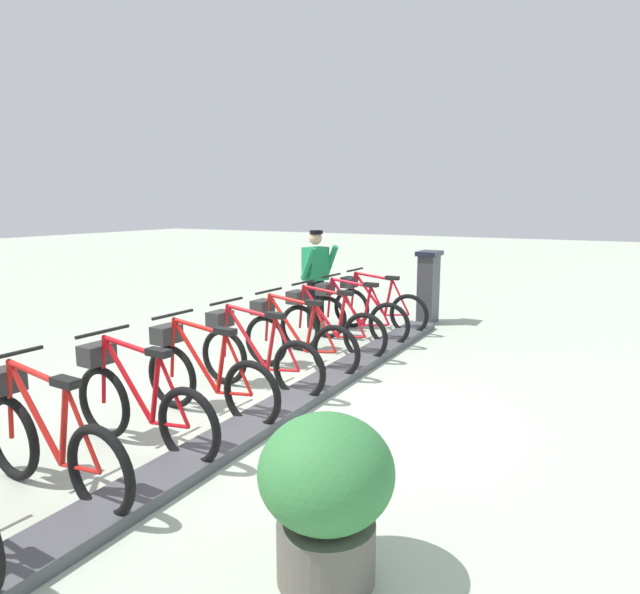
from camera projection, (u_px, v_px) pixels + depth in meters
The scene contains 13 objects.
ground_plane at pixel (291, 407), 5.75m from camera, with size 60.00×60.00×0.00m, color #A6AD9C.
dock_rail_base at pixel (291, 402), 5.74m from camera, with size 0.44×8.52×0.10m, color #47474C.
payment_kiosk at pixel (428, 286), 9.70m from camera, with size 0.36×0.52×1.28m.
bike_docked_0 at pixel (375, 305), 9.13m from camera, with size 1.72×0.54×1.02m.
bike_docked_1 at pixel (353, 314), 8.39m from camera, with size 1.72×0.54×1.02m.
bike_docked_2 at pixel (327, 325), 7.65m from camera, with size 1.72×0.54×1.02m.
bike_docked_3 at pixel (294, 338), 6.91m from camera, with size 1.72×0.54×1.02m.
bike_docked_4 at pixel (255, 354), 6.18m from camera, with size 1.72×0.54×1.02m.
bike_docked_5 at pixel (204, 375), 5.44m from camera, with size 1.72×0.54×1.02m.
bike_docked_6 at pixel (137, 402), 4.70m from camera, with size 1.72×0.54×1.02m.
bike_docked_7 at pixel (46, 439), 3.96m from camera, with size 1.72×0.54×1.02m.
worker_near_rack at pixel (316, 275), 9.27m from camera, with size 0.58×0.69×1.66m.
planter_bush at pixel (326, 490), 3.04m from camera, with size 0.76×0.76×0.97m.
Camera 1 is at (-2.91, 4.64, 2.11)m, focal length 30.82 mm.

